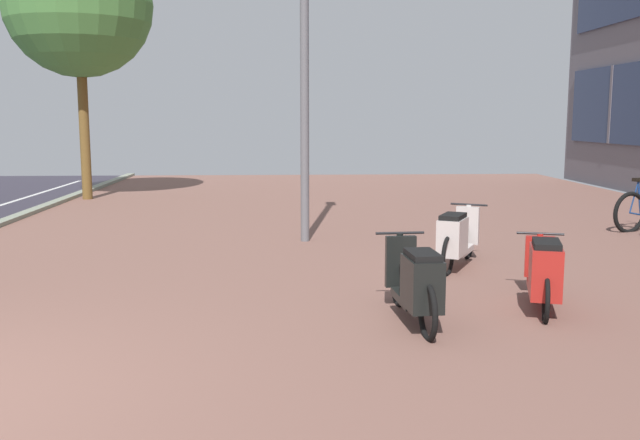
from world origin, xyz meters
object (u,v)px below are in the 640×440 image
Objects in this scene: scooter_near at (456,238)px; scooter_far at (544,272)px; scooter_mid at (416,283)px; lamp_post at (304,35)px; street_tree at (78,4)px.

scooter_near is 0.96× the size of scooter_far.
scooter_mid is 5.61m from lamp_post.
lamp_post is (-2.35, 4.29, 2.88)m from scooter_far.
scooter_near is 2.73m from scooter_mid.
scooter_mid is 1.04× the size of scooter_far.
lamp_post is at bearing 118.78° from scooter_far.
lamp_post reaches higher than scooter_mid.
scooter_mid is (-1.02, -2.53, 0.00)m from scooter_near.
street_tree is (-6.13, 10.97, 4.28)m from scooter_mid.
scooter_mid is at bearing -78.88° from lamp_post.
street_tree is (-7.56, 10.53, 4.28)m from scooter_far.
street_tree is at bearing 119.21° from scooter_mid.
scooter_far is at bearing -79.11° from scooter_near.
scooter_mid is at bearing -162.88° from scooter_far.
street_tree is (-5.20, 6.24, 1.41)m from lamp_post.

